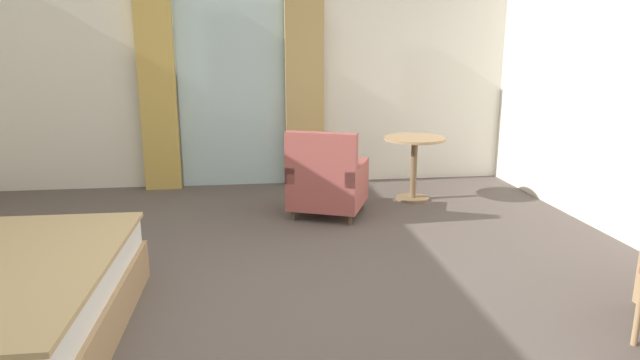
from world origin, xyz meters
TOP-DOWN VIEW (x-y plane):
  - ground at (0.00, 0.00)m, footprint 6.85×7.43m
  - wall_back at (0.00, 3.45)m, footprint 6.45×0.12m
  - balcony_glass_door at (-0.29, 3.37)m, footprint 1.27×0.02m
  - curtain_panel_left at (-1.15, 3.27)m, footprint 0.41×0.10m
  - curtain_panel_right at (0.56, 3.27)m, footprint 0.46×0.10m
  - armchair_by_window at (0.65, 1.95)m, footprint 0.91×0.93m
  - round_cafe_table at (1.69, 2.43)m, footprint 0.67×0.67m

SIDE VIEW (x-z plane):
  - ground at x=0.00m, z-range -0.10..0.00m
  - armchair_by_window at x=0.65m, z-range -0.10..0.78m
  - round_cafe_table at x=1.69m, z-range 0.17..0.87m
  - balcony_glass_door at x=-0.29m, z-range 0.00..2.32m
  - curtain_panel_left at x=-1.15m, z-range 0.00..2.51m
  - curtain_panel_right at x=0.56m, z-range 0.00..2.51m
  - wall_back at x=0.00m, z-range 0.00..2.64m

